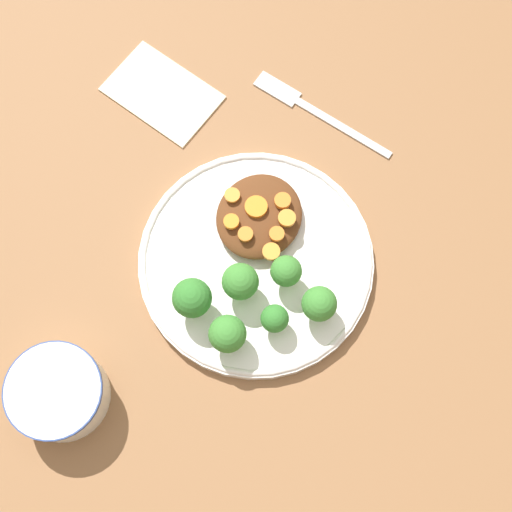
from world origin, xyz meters
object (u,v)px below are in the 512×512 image
napkin (162,93)px  plate (256,261)px  fork (310,108)px  dip_bowl (58,393)px

napkin → plate: bearing=143.9°
plate → fork: plate is taller
plate → fork: (0.03, -0.22, -0.01)m
plate → fork: bearing=-82.2°
fork → dip_bowl: bearing=86.1°
napkin → fork: bearing=-160.4°
plate → dip_bowl: size_ratio=2.63×
dip_bowl → fork: (-0.10, -0.46, -0.03)m
fork → napkin: same height
dip_bowl → fork: size_ratio=0.53×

